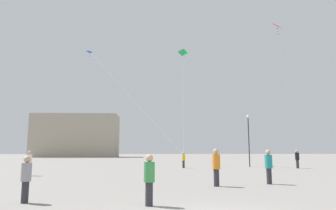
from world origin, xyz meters
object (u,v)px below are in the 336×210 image
person_in_black (297,158)px  person_in_yellow (183,159)px  person_in_orange (216,166)px  building_left_hall (76,136)px  kite_crimson_delta (277,29)px  lamppost_east (249,132)px  person_in_teal (269,165)px  kite_cobalt_diamond (92,54)px  person_in_green (149,177)px  person_in_grey (26,177)px  kite_emerald_delta (183,55)px  person_in_white (29,162)px

person_in_black → person_in_yellow: bearing=-141.9°
person_in_black → person_in_orange: 18.99m
person_in_orange → building_left_hall: 73.91m
kite_crimson_delta → lamppost_east: size_ratio=2.11×
person_in_teal → building_left_hall: (-23.90, 70.00, 4.66)m
kite_crimson_delta → lamppost_east: bearing=92.6°
person_in_yellow → kite_cobalt_diamond: 22.07m
person_in_black → building_left_hall: building_left_hall is taller
person_in_yellow → person_in_green: (-4.19, -21.70, 0.01)m
person_in_teal → person_in_orange: bearing=-103.1°
person_in_green → building_left_hall: size_ratio=0.07×
person_in_orange → building_left_hall: bearing=-84.7°
person_in_yellow → person_in_teal: bearing=-10.3°
person_in_orange → person_in_grey: bearing=17.8°
person_in_black → person_in_yellow: 11.41m
person_in_teal → person_in_green: person_in_teal is taller
person_in_green → kite_cobalt_diamond: bearing=-75.4°
person_in_black → lamppost_east: bearing=-174.1°
kite_emerald_delta → person_in_black: bearing=-41.3°
person_in_green → kite_cobalt_diamond: kite_cobalt_diamond is taller
kite_emerald_delta → person_in_orange: bearing=-94.1°
person_in_orange → person_in_white: bearing=-44.7°
person_in_grey → person_in_black: (19.66, 19.04, 0.14)m
person_in_yellow → person_in_orange: size_ratio=0.87×
person_in_black → person_in_white: bearing=-116.7°
person_in_yellow → person_in_teal: 15.90m
person_in_grey → person_in_orange: size_ratio=0.85×
person_in_grey → person_in_teal: (10.76, 5.04, 0.13)m
person_in_grey → person_in_white: person_in_white is taller
person_in_orange → lamppost_east: (8.18, 18.01, 2.73)m
person_in_black → kite_emerald_delta: (-10.26, 9.00, 13.18)m
person_in_black → kite_cobalt_diamond: (-22.81, 13.59, 14.48)m
person_in_yellow → person_in_orange: (-0.67, -16.47, 0.13)m
person_in_white → lamppost_east: lamppost_east is taller
person_in_white → person_in_grey: bearing=-65.5°
person_in_grey → person_in_green: 4.30m
kite_crimson_delta → person_in_black: bearing=51.9°
person_in_black → kite_crimson_delta: size_ratio=0.15×
person_in_green → person_in_orange: bearing=-121.7°
person_in_white → kite_crimson_delta: kite_crimson_delta is taller
person_in_black → person_in_yellow: person_in_black is taller
lamppost_east → person_in_teal: bearing=-106.6°
person_in_green → lamppost_east: (11.70, 23.23, 2.85)m
person_in_grey → lamppost_east: lamppost_east is taller
person_in_grey → person_in_teal: bearing=93.8°
person_in_white → person_in_orange: size_ratio=0.94×
person_in_teal → person_in_orange: person_in_orange is taller
kite_crimson_delta → person_in_orange: bearing=-129.4°
kite_cobalt_diamond → building_left_hall: bearing=103.3°
person_in_yellow → person_in_teal: size_ratio=0.90×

